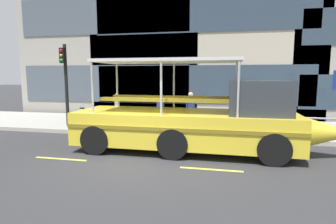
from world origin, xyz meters
TOP-DOWN VIEW (x-y plane):
  - ground_plane at (0.00, 0.00)m, footprint 120.00×120.00m
  - sidewalk at (0.00, 5.60)m, footprint 32.00×4.80m
  - curb_edge at (0.00, 3.11)m, footprint 32.00×0.18m
  - lane_centreline at (-0.00, -0.51)m, footprint 25.80×0.12m
  - curb_guardrail at (1.69, 3.45)m, footprint 11.54×0.09m
  - traffic_light_pole at (-4.94, 3.94)m, footprint 0.24×0.46m
  - leaned_bicycle at (-3.78, 3.74)m, footprint 1.74×0.46m
  - duck_tour_boat at (1.89, 1.32)m, footprint 9.55×2.50m
  - pedestrian_near_bow at (4.42, 4.33)m, footprint 0.32×0.39m
  - pedestrian_mid_left at (1.09, 4.92)m, footprint 0.41×0.33m
  - pedestrian_mid_right at (-0.41, 4.91)m, footprint 0.41×0.26m
  - pedestrian_near_stern at (-2.68, 4.91)m, footprint 0.22×0.46m

SIDE VIEW (x-z plane):
  - ground_plane at x=0.00m, z-range 0.00..0.00m
  - lane_centreline at x=0.00m, z-range 0.00..0.01m
  - sidewalk at x=0.00m, z-range 0.00..0.18m
  - curb_edge at x=0.00m, z-range 0.00..0.18m
  - leaned_bicycle at x=-3.78m, z-range 0.08..1.04m
  - curb_guardrail at x=1.69m, z-range 0.33..1.19m
  - duck_tour_boat at x=1.89m, z-range -0.54..2.68m
  - pedestrian_mid_right at x=-0.41m, z-range 0.34..1.86m
  - pedestrian_near_stern at x=-2.68m, z-range 0.34..1.93m
  - pedestrian_near_bow at x=4.42m, z-range 0.35..1.97m
  - pedestrian_mid_left at x=1.09m, z-range 0.36..2.05m
  - traffic_light_pole at x=-4.94m, z-range 0.61..4.59m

